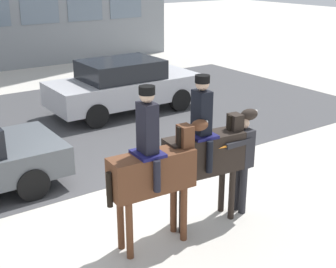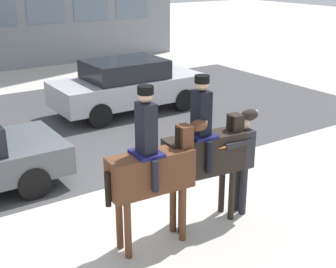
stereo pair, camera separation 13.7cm
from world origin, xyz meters
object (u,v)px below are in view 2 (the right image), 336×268
object	(u,v)px
mounted_horse_companion	(205,150)
street_car_far_lane	(128,85)
pedestrian_bystander	(242,158)
mounted_horse_lead	(153,167)

from	to	relation	value
mounted_horse_companion	street_car_far_lane	world-z (taller)	mounted_horse_companion
pedestrian_bystander	mounted_horse_companion	bearing A→B (deg)	-7.81
mounted_horse_lead	street_car_far_lane	size ratio (longest dim) A/B	0.57
pedestrian_bystander	street_car_far_lane	bearing A→B (deg)	-101.98
mounted_horse_companion	mounted_horse_lead	bearing A→B (deg)	-168.52
mounted_horse_companion	pedestrian_bystander	distance (m)	0.79
pedestrian_bystander	street_car_far_lane	world-z (taller)	pedestrian_bystander
mounted_horse_companion	street_car_far_lane	size ratio (longest dim) A/B	0.57
mounted_horse_lead	mounted_horse_companion	size ratio (longest dim) A/B	1.00
pedestrian_bystander	street_car_far_lane	size ratio (longest dim) A/B	0.39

